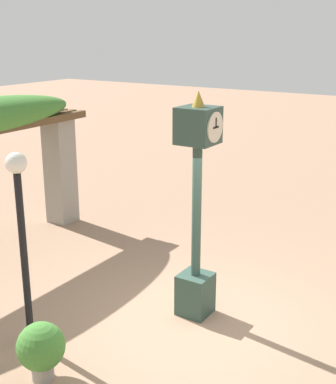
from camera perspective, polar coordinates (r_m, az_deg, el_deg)
ground_plane at (r=8.34m, az=2.48°, el=-13.71°), size 60.00×60.00×0.00m
pedestal_clock at (r=7.89m, az=3.07°, el=-1.96°), size 0.52×0.57×3.45m
potted_plant_near_right at (r=7.13m, az=-13.39°, el=-15.90°), size 0.61×0.61×0.77m
lamp_post at (r=7.32m, az=-15.45°, el=-2.49°), size 0.28×0.28×2.75m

